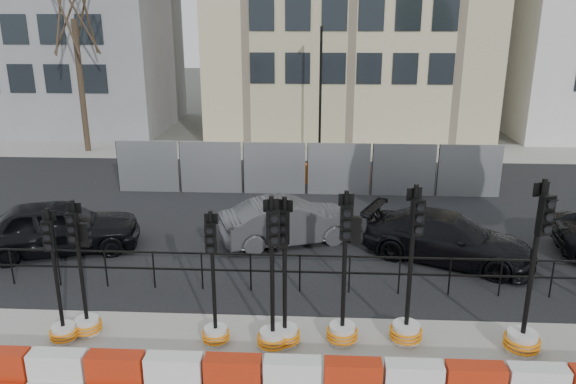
# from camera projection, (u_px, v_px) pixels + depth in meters

# --- Properties ---
(ground) EXTENTS (120.00, 120.00, 0.00)m
(ground) POSITION_uv_depth(u_px,v_px,m) (298.00, 317.00, 12.64)
(ground) COLOR #51514C
(ground) RESTS_ON ground
(road) EXTENTS (40.00, 14.00, 0.03)m
(road) POSITION_uv_depth(u_px,v_px,m) (305.00, 212.00, 19.30)
(road) COLOR black
(road) RESTS_ON ground
(sidewalk_far) EXTENTS (40.00, 4.00, 0.02)m
(sidewalk_far) POSITION_uv_depth(u_px,v_px,m) (309.00, 151.00, 27.86)
(sidewalk_far) COLOR gray
(sidewalk_far) RESTS_ON ground
(building_grey) EXTENTS (11.00, 9.06, 14.00)m
(building_grey) POSITION_uv_depth(u_px,v_px,m) (68.00, 5.00, 32.12)
(building_grey) COLOR gray
(building_grey) RESTS_ON ground
(kerb_railing) EXTENTS (18.00, 0.04, 1.00)m
(kerb_railing) POSITION_uv_depth(u_px,v_px,m) (300.00, 267.00, 13.57)
(kerb_railing) COLOR black
(kerb_railing) RESTS_ON ground
(heras_fencing) EXTENTS (14.33, 1.72, 2.00)m
(heras_fencing) POSITION_uv_depth(u_px,v_px,m) (294.00, 171.00, 21.69)
(heras_fencing) COLOR #96989E
(heras_fencing) RESTS_ON ground
(lamp_post_far) EXTENTS (0.12, 0.56, 6.00)m
(lamp_post_far) POSITION_uv_depth(u_px,v_px,m) (320.00, 89.00, 25.89)
(lamp_post_far) COLOR black
(lamp_post_far) RESTS_ON ground
(tree_bare_far) EXTENTS (2.00, 2.00, 9.00)m
(tree_bare_far) POSITION_uv_depth(u_px,v_px,m) (73.00, 11.00, 25.91)
(tree_bare_far) COLOR #473828
(tree_bare_far) RESTS_ON ground
(barrier_row) EXTENTS (15.70, 0.50, 0.80)m
(barrier_row) POSITION_uv_depth(u_px,v_px,m) (293.00, 381.00, 9.87)
(barrier_row) COLOR red
(barrier_row) RESTS_ON ground
(traffic_signal_a) EXTENTS (0.58, 0.58, 2.94)m
(traffic_signal_a) POSITION_uv_depth(u_px,v_px,m) (61.00, 315.00, 11.55)
(traffic_signal_a) COLOR silver
(traffic_signal_a) RESTS_ON ground
(traffic_signal_b) EXTENTS (0.59, 0.59, 3.01)m
(traffic_signal_b) POSITION_uv_depth(u_px,v_px,m) (85.00, 304.00, 11.78)
(traffic_signal_b) COLOR silver
(traffic_signal_b) RESTS_ON ground
(traffic_signal_c) EXTENTS (0.57, 0.57, 2.91)m
(traffic_signal_c) POSITION_uv_depth(u_px,v_px,m) (215.00, 317.00, 11.48)
(traffic_signal_c) COLOR silver
(traffic_signal_c) RESTS_ON ground
(traffic_signal_d) EXTENTS (0.64, 0.64, 3.27)m
(traffic_signal_d) POSITION_uv_depth(u_px,v_px,m) (273.00, 314.00, 11.25)
(traffic_signal_d) COLOR silver
(traffic_signal_d) RESTS_ON ground
(traffic_signal_e) EXTENTS (0.63, 0.63, 3.21)m
(traffic_signal_e) POSITION_uv_depth(u_px,v_px,m) (285.00, 316.00, 11.41)
(traffic_signal_e) COLOR silver
(traffic_signal_e) RESTS_ON ground
(traffic_signal_f) EXTENTS (0.65, 0.65, 3.31)m
(traffic_signal_f) POSITION_uv_depth(u_px,v_px,m) (344.00, 309.00, 11.44)
(traffic_signal_f) COLOR silver
(traffic_signal_f) RESTS_ON ground
(traffic_signal_g) EXTENTS (0.68, 0.68, 3.43)m
(traffic_signal_g) POSITION_uv_depth(u_px,v_px,m) (408.00, 312.00, 11.48)
(traffic_signal_g) COLOR silver
(traffic_signal_g) RESTS_ON ground
(traffic_signal_h) EXTENTS (0.72, 0.72, 3.65)m
(traffic_signal_h) POSITION_uv_depth(u_px,v_px,m) (526.00, 319.00, 11.12)
(traffic_signal_h) COLOR silver
(traffic_signal_h) RESTS_ON ground
(car_a) EXTENTS (4.37, 5.53, 1.53)m
(car_a) POSITION_uv_depth(u_px,v_px,m) (58.00, 227.00, 15.89)
(car_a) COLOR black
(car_a) RESTS_ON ground
(car_b) EXTENTS (4.00, 4.98, 1.35)m
(car_b) POSITION_uv_depth(u_px,v_px,m) (290.00, 221.00, 16.57)
(car_b) COLOR #444348
(car_b) RESTS_ON ground
(car_c) EXTENTS (5.36, 6.01, 1.33)m
(car_c) POSITION_uv_depth(u_px,v_px,m) (448.00, 238.00, 15.35)
(car_c) COLOR black
(car_c) RESTS_ON ground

